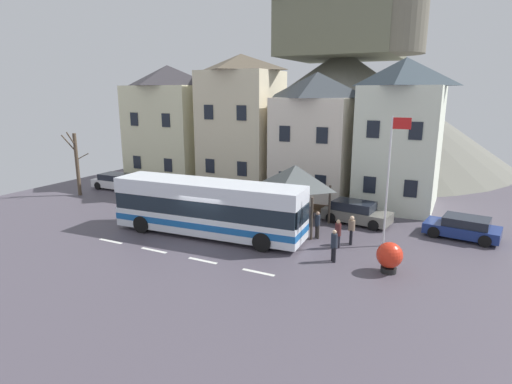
% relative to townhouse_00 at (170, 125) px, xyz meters
% --- Properties ---
extents(ground_plane, '(40.00, 60.00, 0.07)m').
position_rel_townhouse_00_xyz_m(ground_plane, '(11.29, -11.57, -5.12)').
color(ground_plane, '#4E4853').
extents(townhouse_00, '(6.71, 5.21, 10.19)m').
position_rel_townhouse_00_xyz_m(townhouse_00, '(0.00, 0.00, 0.00)').
color(townhouse_00, beige).
rests_on(townhouse_00, ground_plane).
extents(townhouse_01, '(5.72, 5.20, 10.84)m').
position_rel_townhouse_00_xyz_m(townhouse_01, '(7.24, -0.01, 0.32)').
color(townhouse_01, beige).
rests_on(townhouse_01, ground_plane).
extents(townhouse_02, '(5.48, 5.42, 9.36)m').
position_rel_townhouse_00_xyz_m(townhouse_02, '(13.48, 0.10, -0.41)').
color(townhouse_02, silver).
rests_on(townhouse_02, ground_plane).
extents(townhouse_03, '(5.11, 6.51, 10.20)m').
position_rel_townhouse_00_xyz_m(townhouse_03, '(19.49, 0.65, 0.01)').
color(townhouse_03, silver).
rests_on(townhouse_03, ground_plane).
extents(hilltop_castle, '(37.19, 37.19, 20.32)m').
position_rel_townhouse_00_xyz_m(hilltop_castle, '(10.26, 18.57, 1.77)').
color(hilltop_castle, slate).
rests_on(hilltop_castle, ground_plane).
extents(transit_bus, '(11.21, 3.14, 3.10)m').
position_rel_townhouse_00_xyz_m(transit_bus, '(11.02, -10.92, -3.53)').
color(transit_bus, white).
rests_on(transit_bus, ground_plane).
extents(bus_shelter, '(3.60, 3.60, 3.78)m').
position_rel_townhouse_00_xyz_m(bus_shelter, '(14.83, -7.36, -2.02)').
color(bus_shelter, '#473D33').
rests_on(bus_shelter, ground_plane).
extents(parked_car_00, '(4.58, 1.97, 1.35)m').
position_rel_townhouse_00_xyz_m(parked_car_00, '(4.58, -5.17, -4.43)').
color(parked_car_00, silver).
rests_on(parked_car_00, ground_plane).
extents(parked_car_01, '(4.26, 2.25, 1.36)m').
position_rel_townhouse_00_xyz_m(parked_car_01, '(17.95, -4.93, -4.43)').
color(parked_car_01, slate).
rests_on(parked_car_01, ground_plane).
extents(parked_car_02, '(4.45, 2.00, 1.28)m').
position_rel_townhouse_00_xyz_m(parked_car_02, '(-2.12, -4.54, -4.46)').
color(parked_car_02, white).
rests_on(parked_car_02, ground_plane).
extents(parked_car_03, '(4.06, 2.41, 1.22)m').
position_rel_townhouse_00_xyz_m(parked_car_03, '(23.93, -4.97, -4.49)').
color(parked_car_03, navy).
rests_on(parked_car_03, ground_plane).
extents(pedestrian_00, '(0.30, 0.31, 1.60)m').
position_rel_townhouse_00_xyz_m(pedestrian_00, '(18.46, -11.47, -4.24)').
color(pedestrian_00, black).
rests_on(pedestrian_00, ground_plane).
extents(pedestrian_01, '(0.36, 0.37, 1.58)m').
position_rel_townhouse_00_xyz_m(pedestrian_01, '(18.62, -8.78, -4.20)').
color(pedestrian_01, black).
rests_on(pedestrian_01, ground_plane).
extents(pedestrian_02, '(0.29, 0.29, 1.54)m').
position_rel_townhouse_00_xyz_m(pedestrian_02, '(16.71, -8.68, -4.23)').
color(pedestrian_02, '#38332D').
rests_on(pedestrian_02, ground_plane).
extents(pedestrian_03, '(0.32, 0.38, 1.53)m').
position_rel_townhouse_00_xyz_m(pedestrian_03, '(18.13, -9.62, -4.30)').
color(pedestrian_03, '#2D2D38').
rests_on(pedestrian_03, ground_plane).
extents(public_bench, '(1.54, 0.48, 0.87)m').
position_rel_townhouse_00_xyz_m(public_bench, '(15.88, -4.97, -4.62)').
color(public_bench, brown).
rests_on(public_bench, ground_plane).
extents(flagpole, '(0.95, 0.10, 6.78)m').
position_rel_townhouse_00_xyz_m(flagpole, '(20.29, -8.25, -1.15)').
color(flagpole, silver).
rests_on(flagpole, ground_plane).
extents(harbour_buoy, '(1.16, 1.16, 1.41)m').
position_rel_townhouse_00_xyz_m(harbour_buoy, '(21.04, -11.55, -4.31)').
color(harbour_buoy, black).
rests_on(harbour_buoy, ground_plane).
extents(bare_tree_00, '(1.44, 1.29, 5.02)m').
position_rel_townhouse_00_xyz_m(bare_tree_00, '(-3.28, -7.52, -2.52)').
color(bare_tree_00, brown).
rests_on(bare_tree_00, ground_plane).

